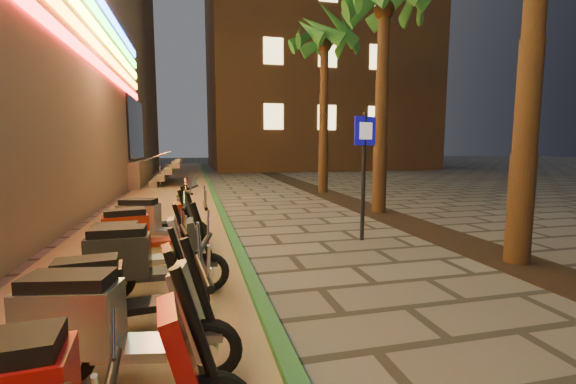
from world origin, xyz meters
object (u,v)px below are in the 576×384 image
object	(u,v)px
scooter_5	(105,323)
scooter_8	(134,247)
pedestrian_sign	(364,159)
scooter_10	(153,220)
scooter_11	(155,216)
scooter_9	(142,231)
scooter_6	(114,291)
scooter_7	(142,258)

from	to	relation	value
scooter_5	scooter_8	xyz separation A→B (m)	(-0.15, 2.65, -0.06)
pedestrian_sign	scooter_8	world-z (taller)	pedestrian_sign
scooter_10	scooter_11	size ratio (longest dim) A/B	1.12
scooter_9	scooter_11	world-z (taller)	scooter_9
scooter_9	scooter_6	bearing A→B (deg)	-101.79
scooter_9	scooter_10	xyz separation A→B (m)	(0.08, 0.95, 0.01)
scooter_5	scooter_7	world-z (taller)	scooter_7
scooter_7	scooter_11	distance (m)	3.46
scooter_7	scooter_9	bearing A→B (deg)	96.16
scooter_9	scooter_8	bearing A→B (deg)	-103.02
scooter_7	scooter_10	distance (m)	2.66
scooter_7	scooter_11	world-z (taller)	scooter_7
scooter_9	scooter_10	bearing A→B (deg)	72.49
pedestrian_sign	scooter_11	xyz separation A→B (m)	(-4.23, 1.26, -1.23)
pedestrian_sign	scooter_8	bearing A→B (deg)	177.34
scooter_8	scooter_10	size ratio (longest dim) A/B	0.90
pedestrian_sign	scooter_6	bearing A→B (deg)	-164.08
scooter_8	pedestrian_sign	bearing A→B (deg)	18.68
scooter_5	scooter_10	size ratio (longest dim) A/B	1.02
scooter_6	scooter_5	bearing A→B (deg)	-90.70
scooter_9	scooter_10	world-z (taller)	scooter_10
scooter_6	scooter_9	size ratio (longest dim) A/B	0.92
scooter_8	scooter_11	distance (m)	2.66
scooter_7	scooter_6	bearing A→B (deg)	-99.97
scooter_5	scooter_6	distance (m)	0.90
scooter_5	scooter_10	bearing A→B (deg)	101.12
scooter_10	pedestrian_sign	bearing A→B (deg)	9.17
scooter_7	scooter_10	world-z (taller)	scooter_7
pedestrian_sign	scooter_7	xyz separation A→B (m)	(-4.09, -2.20, -1.17)
pedestrian_sign	scooter_6	distance (m)	5.43
pedestrian_sign	scooter_9	size ratio (longest dim) A/B	1.54
scooter_9	scooter_7	bearing A→B (deg)	-95.99
pedestrian_sign	scooter_11	size ratio (longest dim) A/B	1.70
scooter_7	scooter_10	xyz separation A→B (m)	(-0.11, 2.66, -0.01)
scooter_10	scooter_5	bearing A→B (deg)	-73.88
scooter_6	pedestrian_sign	bearing A→B (deg)	29.33
scooter_8	scooter_9	world-z (taller)	scooter_9
scooter_9	scooter_11	xyz separation A→B (m)	(0.05, 1.75, -0.05)
scooter_8	scooter_11	size ratio (longest dim) A/B	1.01
pedestrian_sign	scooter_9	xyz separation A→B (m)	(-4.28, -0.49, -1.18)
scooter_5	pedestrian_sign	bearing A→B (deg)	54.71
pedestrian_sign	scooter_8	distance (m)	4.67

